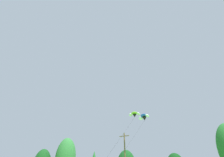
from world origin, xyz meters
The scene contains 2 objects.
parafoil_kite_high_blue_white centered at (1.58, 32.48, 11.38)m, with size 5.25×8.38×10.74m.
parafoil_kite_mid_lime_white centered at (-2.54, 40.93, 15.23)m, with size 2.57×20.46×14.69m.
Camera 1 is at (8.15, 6.26, 2.13)m, focal length 28.26 mm.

